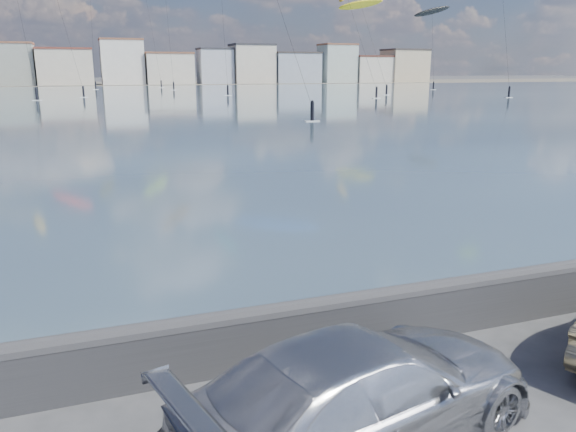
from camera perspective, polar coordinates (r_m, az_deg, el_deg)
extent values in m
cube|color=#2F4453|center=(97.11, -18.85, 11.09)|extent=(500.00, 177.00, 0.00)
cube|color=#4C473D|center=(205.53, -19.75, 12.53)|extent=(500.00, 60.00, 0.00)
cube|color=#28282B|center=(9.58, -3.04, -12.60)|extent=(400.00, 0.35, 0.90)
cylinder|color=#28282B|center=(9.38, -3.08, -10.16)|extent=(400.00, 0.36, 0.36)
cube|color=gray|center=(192.41, -26.43, 13.58)|extent=(14.00, 11.00, 12.00)
cube|color=brown|center=(192.55, -26.65, 15.45)|extent=(14.28, 11.22, 0.60)
cube|color=beige|center=(191.49, -21.67, 13.84)|extent=(16.00, 13.00, 10.50)
cube|color=brown|center=(191.58, -21.84, 15.49)|extent=(16.32, 13.26, 0.60)
cube|color=white|center=(191.94, -16.49, 14.71)|extent=(13.00, 10.00, 13.50)
cube|color=brown|center=(192.14, -16.65, 16.80)|extent=(13.26, 10.20, 0.60)
cube|color=beige|center=(193.48, -12.03, 14.38)|extent=(15.00, 12.00, 9.50)
cube|color=brown|center=(193.55, -12.11, 15.87)|extent=(15.30, 12.24, 0.60)
cube|color=#B2B7C6|center=(196.32, -7.41, 14.79)|extent=(11.00, 9.00, 11.00)
cube|color=#2D2D33|center=(196.43, -7.47, 16.48)|extent=(11.22, 9.18, 0.60)
cube|color=beige|center=(199.61, -3.65, 15.09)|extent=(14.00, 11.00, 12.50)
cube|color=#2D2D33|center=(199.76, -3.68, 16.97)|extent=(14.28, 11.22, 0.60)
cube|color=#9EA8B7|center=(204.52, 0.67, 14.76)|extent=(16.00, 12.00, 10.00)
cube|color=#383330|center=(204.60, 0.67, 16.24)|extent=(16.32, 12.24, 0.60)
cube|color=#B7C6BC|center=(210.90, 5.02, 15.11)|extent=(12.00, 10.00, 13.00)
cube|color=brown|center=(211.06, 5.06, 16.96)|extent=(12.24, 10.20, 0.60)
cube|color=beige|center=(216.90, 8.35, 14.48)|extent=(14.00, 11.00, 9.00)
cube|color=#562D23|center=(216.95, 8.40, 15.74)|extent=(14.28, 11.22, 0.60)
cube|color=beige|center=(224.08, 11.75, 14.65)|extent=(15.00, 12.00, 11.50)
cube|color=#383330|center=(224.19, 11.83, 16.20)|extent=(15.30, 12.24, 0.60)
imported|color=#B0B2B7|center=(7.74, 7.65, -17.19)|extent=(5.66, 3.39, 1.54)
cube|color=white|center=(155.58, -12.73, 12.60)|extent=(1.40, 0.42, 0.08)
cylinder|color=black|center=(155.55, -12.75, 12.93)|extent=(0.36, 0.36, 1.70)
sphere|color=black|center=(155.53, -12.77, 13.26)|extent=(0.28, 0.28, 0.28)
cylinder|color=black|center=(160.03, -13.68, 17.90)|extent=(2.29, 8.81, 27.07)
ellipsoid|color=yellow|center=(121.82, 7.40, 20.54)|extent=(10.07, 3.46, 3.68)
cube|color=white|center=(110.97, 9.96, 12.03)|extent=(1.40, 0.42, 0.08)
cylinder|color=black|center=(110.93, 9.98, 12.49)|extent=(0.36, 0.36, 1.70)
sphere|color=black|center=(110.91, 10.00, 12.95)|extent=(0.28, 0.28, 0.28)
cylinder|color=black|center=(116.07, 8.66, 16.79)|extent=(0.11, 11.76, 16.17)
cube|color=white|center=(98.31, 8.96, 11.75)|extent=(1.40, 0.42, 0.08)
cylinder|color=black|center=(98.27, 8.98, 12.27)|extent=(0.36, 0.36, 1.70)
sphere|color=black|center=(98.24, 9.00, 12.80)|extent=(0.28, 0.28, 0.28)
cylinder|color=black|center=(102.09, 7.43, 17.21)|extent=(1.67, 9.47, 16.40)
ellipsoid|color=black|center=(150.22, 14.42, 19.49)|extent=(10.64, 3.68, 4.40)
cube|color=white|center=(141.84, 14.54, 12.32)|extent=(1.40, 0.42, 0.08)
cylinder|color=black|center=(141.82, 14.56, 12.69)|extent=(0.36, 0.36, 1.70)
sphere|color=black|center=(141.79, 14.58, 13.05)|extent=(0.28, 0.28, 0.28)
cylinder|color=black|center=(145.76, 14.49, 16.26)|extent=(3.21, 7.34, 17.20)
cube|color=white|center=(146.43, -18.94, 12.07)|extent=(1.40, 0.42, 0.08)
cylinder|color=black|center=(146.40, -18.97, 12.42)|extent=(0.36, 0.36, 1.70)
sphere|color=black|center=(146.38, -19.00, 12.77)|extent=(0.28, 0.28, 0.28)
cylinder|color=black|center=(154.14, -19.29, 17.51)|extent=(1.02, 14.99, 26.30)
cube|color=white|center=(98.91, -24.13, 10.69)|extent=(1.40, 0.42, 0.08)
cylinder|color=black|center=(98.87, -24.19, 11.21)|extent=(0.36, 0.36, 1.70)
sphere|color=black|center=(98.84, -24.24, 11.72)|extent=(0.28, 0.28, 0.28)
cylinder|color=black|center=(107.01, -25.47, 17.61)|extent=(3.14, 15.69, 22.93)
cube|color=white|center=(106.62, -20.03, 11.28)|extent=(1.40, 0.42, 0.08)
cylinder|color=black|center=(106.59, -20.07, 11.76)|extent=(0.36, 0.36, 1.70)
sphere|color=black|center=(106.56, -20.12, 12.24)|extent=(0.28, 0.28, 0.28)
cylinder|color=black|center=(114.30, -21.62, 17.07)|extent=(3.98, 15.19, 20.40)
cube|color=white|center=(137.85, -11.52, 12.44)|extent=(1.40, 0.42, 0.08)
cylinder|color=black|center=(137.82, -11.54, 12.81)|extent=(0.36, 0.36, 1.70)
sphere|color=black|center=(137.79, -11.56, 13.18)|extent=(0.28, 0.28, 0.28)
cylinder|color=black|center=(141.45, -12.18, 19.31)|extent=(0.42, 6.49, 31.30)
cube|color=white|center=(106.70, 21.50, 11.15)|extent=(1.40, 0.42, 0.08)
cylinder|color=black|center=(106.67, 21.55, 11.63)|extent=(0.36, 0.36, 1.70)
sphere|color=black|center=(106.64, 21.59, 12.11)|extent=(0.28, 0.28, 0.28)
cylinder|color=black|center=(109.72, 21.02, 19.57)|extent=(0.24, 6.96, 29.14)
cube|color=white|center=(107.99, -6.12, 12.09)|extent=(1.40, 0.42, 0.08)
cylinder|color=black|center=(107.95, -6.14, 12.57)|extent=(0.36, 0.36, 1.70)
sphere|color=black|center=(107.92, -6.15, 13.05)|extent=(0.28, 0.28, 0.28)
cylinder|color=black|center=(114.07, -6.72, 20.63)|extent=(1.45, 11.14, 30.96)
cube|color=white|center=(54.04, 2.47, 9.62)|extent=(1.40, 0.42, 0.08)
cylinder|color=black|center=(53.97, 2.49, 10.57)|extent=(0.36, 0.36, 1.70)
sphere|color=black|center=(53.91, 2.50, 11.52)|extent=(0.28, 0.28, 0.28)
cylinder|color=black|center=(59.46, 0.37, 17.04)|extent=(0.24, 11.93, 11.93)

